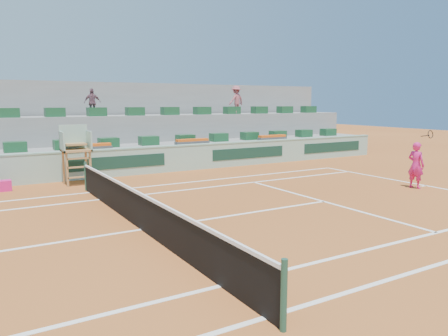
{
  "coord_description": "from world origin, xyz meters",
  "views": [
    {
      "loc": [
        -3.77,
        -10.6,
        3.31
      ],
      "look_at": [
        4.0,
        2.5,
        1.0
      ],
      "focal_mm": 35.0,
      "sensor_mm": 36.0,
      "label": 1
    }
  ],
  "objects": [
    {
      "name": "stadium_back_wall",
      "position": [
        0.0,
        13.9,
        2.2
      ],
      "size": [
        36.0,
        0.4,
        4.4
      ],
      "primitive_type": "cube",
      "color": "gray",
      "rests_on": "ground"
    },
    {
      "name": "ground",
      "position": [
        0.0,
        0.0,
        0.0
      ],
      "size": [
        90.0,
        90.0,
        0.0
      ],
      "primitive_type": "plane",
      "color": "#9C4D1E",
      "rests_on": "ground"
    },
    {
      "name": "umpire_chair",
      "position": [
        0.0,
        7.5,
        1.54
      ],
      "size": [
        1.1,
        0.9,
        2.4
      ],
      "color": "#A1703D",
      "rests_on": "ground"
    },
    {
      "name": "advertising_hoarding",
      "position": [
        0.02,
        8.5,
        0.63
      ],
      "size": [
        36.0,
        0.34,
        1.26
      ],
      "color": "#94BBA8",
      "rests_on": "ground"
    },
    {
      "name": "seating_tier_upper",
      "position": [
        0.0,
        12.3,
        1.3
      ],
      "size": [
        36.0,
        2.4,
        2.6
      ],
      "primitive_type": "cube",
      "color": "gray",
      "rests_on": "ground"
    },
    {
      "name": "court_lines",
      "position": [
        0.0,
        0.0,
        0.01
      ],
      "size": [
        23.89,
        11.09,
        0.01
      ],
      "color": "white",
      "rests_on": "ground"
    },
    {
      "name": "spectator_right",
      "position": [
        10.21,
        11.55,
        3.43
      ],
      "size": [
        1.2,
        0.89,
        1.67
      ],
      "primitive_type": "imported",
      "rotation": [
        0.0,
        0.0,
        3.42
      ],
      "color": "#A5525B",
      "rests_on": "seating_tier_upper"
    },
    {
      "name": "seating_tier_lower",
      "position": [
        0.0,
        10.7,
        0.6
      ],
      "size": [
        36.0,
        4.0,
        1.2
      ],
      "primitive_type": "cube",
      "color": "gray",
      "rests_on": "ground"
    },
    {
      "name": "flower_planters",
      "position": [
        -1.5,
        9.0,
        1.33
      ],
      "size": [
        26.8,
        0.36,
        0.28
      ],
      "color": "#4A4A4A",
      "rests_on": "seating_tier_lower"
    },
    {
      "name": "seat_row_upper",
      "position": [
        0.0,
        11.7,
        2.82
      ],
      "size": [
        32.9,
        0.6,
        0.44
      ],
      "color": "#194B28",
      "rests_on": "seating_tier_upper"
    },
    {
      "name": "tennis_player",
      "position": [
        11.1,
        -0.06,
        0.9
      ],
      "size": [
        0.48,
        0.9,
        2.28
      ],
      "color": "#E41D7B",
      "rests_on": "ground"
    },
    {
      "name": "seat_row_lower",
      "position": [
        0.0,
        9.8,
        1.42
      ],
      "size": [
        32.9,
        0.6,
        0.44
      ],
      "color": "#194B28",
      "rests_on": "seating_tier_lower"
    },
    {
      "name": "spectator_mid",
      "position": [
        1.81,
        11.71,
        3.29
      ],
      "size": [
        0.83,
        0.41,
        1.38
      ],
      "primitive_type": "imported",
      "rotation": [
        0.0,
        0.0,
        3.05
      ],
      "color": "#754E5D",
      "rests_on": "seating_tier_upper"
    },
    {
      "name": "tennis_net",
      "position": [
        0.0,
        0.0,
        0.53
      ],
      "size": [
        0.1,
        11.97,
        1.1
      ],
      "color": "black",
      "rests_on": "ground"
    }
  ]
}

